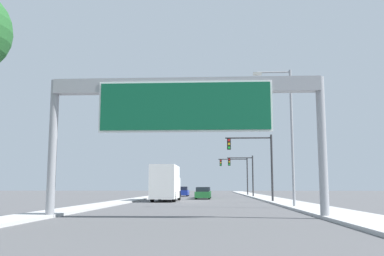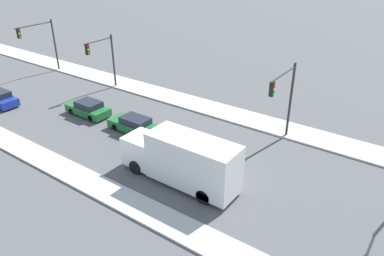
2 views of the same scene
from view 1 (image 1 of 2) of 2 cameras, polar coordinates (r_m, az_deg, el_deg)
sidewalk_right at (r=62.61m, az=8.93°, el=-8.99°), size 3.00×120.00×0.15m
median_strip_left at (r=62.88m, az=-4.97°, el=-9.05°), size 2.00×120.00×0.15m
sign_gantry at (r=20.57m, az=-0.92°, el=3.14°), size 13.31×0.73×6.68m
car_mid_left at (r=66.24m, az=-1.26°, el=-8.48°), size 1.77×4.79×1.46m
car_near_right at (r=56.90m, az=1.61°, el=-8.62°), size 1.86×4.34×1.41m
car_near_center at (r=51.09m, az=1.45°, el=-8.71°), size 1.76×4.66×1.39m
truck_box_primary at (r=43.59m, az=-3.48°, el=-7.38°), size 2.37×8.56×3.54m
traffic_light_near_intersection at (r=40.56m, az=8.64°, el=-3.78°), size 4.42×0.32×6.32m
traffic_light_mid_block at (r=60.46m, az=6.99°, el=-5.49°), size 3.65×0.32×5.77m
traffic_light_far_intersection at (r=70.43m, az=6.14°, el=-5.53°), size 4.79×0.32×6.21m
street_lamp_right at (r=30.81m, az=12.60°, el=0.27°), size 2.73×0.28×9.75m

